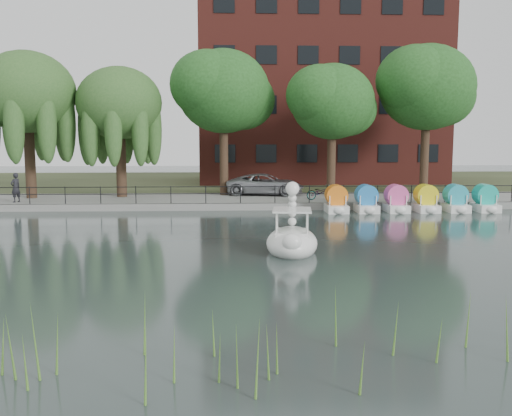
{
  "coord_description": "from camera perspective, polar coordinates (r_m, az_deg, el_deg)",
  "views": [
    {
      "loc": [
        -0.51,
        -19.47,
        4.34
      ],
      "look_at": [
        0.5,
        4.0,
        1.3
      ],
      "focal_mm": 40.0,
      "sensor_mm": 36.0,
      "label": 1
    }
  ],
  "objects": [
    {
      "name": "ground_plane",
      "position": [
        19.96,
        -0.94,
        -5.19
      ],
      "size": [
        120.0,
        120.0,
        0.0
      ],
      "primitive_type": "plane",
      "color": "#43514F"
    },
    {
      "name": "promenade",
      "position": [
        35.72,
        -1.63,
        0.72
      ],
      "size": [
        40.0,
        6.0,
        0.4
      ],
      "primitive_type": "cube",
      "color": "gray",
      "rests_on": "ground_plane"
    },
    {
      "name": "kerb",
      "position": [
        32.79,
        -1.55,
        0.12
      ],
      "size": [
        40.0,
        0.25,
        0.4
      ],
      "primitive_type": "cube",
      "color": "gray",
      "rests_on": "ground_plane"
    },
    {
      "name": "land_strip",
      "position": [
        49.65,
        -1.87,
        2.57
      ],
      "size": [
        60.0,
        22.0,
        0.36
      ],
      "primitive_type": "cube",
      "color": "#47512D",
      "rests_on": "ground_plane"
    },
    {
      "name": "railing",
      "position": [
        32.88,
        -1.57,
        1.8
      ],
      "size": [
        32.0,
        0.05,
        1.0
      ],
      "color": "black",
      "rests_on": "promenade"
    },
    {
      "name": "apartment_building",
      "position": [
        50.26,
        6.3,
        13.07
      ],
      "size": [
        20.0,
        10.07,
        18.0
      ],
      "color": "#4C1E16",
      "rests_on": "land_strip"
    },
    {
      "name": "willow_left",
      "position": [
        38.16,
        -21.96,
        10.65
      ],
      "size": [
        5.88,
        5.88,
        9.01
      ],
      "color": "#473323",
      "rests_on": "promenade"
    },
    {
      "name": "willow_mid",
      "position": [
        37.18,
        -13.51,
        10.12
      ],
      "size": [
        5.32,
        5.32,
        8.15
      ],
      "color": "#473323",
      "rests_on": "promenade"
    },
    {
      "name": "broadleaf_center",
      "position": [
        37.57,
        -3.27,
        11.52
      ],
      "size": [
        6.0,
        6.0,
        9.25
      ],
      "color": "#473323",
      "rests_on": "promenade"
    },
    {
      "name": "broadleaf_right",
      "position": [
        37.6,
        7.64,
        10.43
      ],
      "size": [
        5.4,
        5.4,
        8.32
      ],
      "color": "#473323",
      "rests_on": "promenade"
    },
    {
      "name": "broadleaf_far",
      "position": [
        40.25,
        16.74,
        11.43
      ],
      "size": [
        6.3,
        6.3,
        9.71
      ],
      "color": "#473323",
      "rests_on": "promenade"
    },
    {
      "name": "minivan",
      "position": [
        37.26,
        0.96,
        2.54
      ],
      "size": [
        3.58,
        6.11,
        1.6
      ],
      "primitive_type": "imported",
      "rotation": [
        0.0,
        0.0,
        1.4
      ],
      "color": "gray",
      "rests_on": "promenade"
    },
    {
      "name": "bicycle",
      "position": [
        34.75,
        6.45,
        1.65
      ],
      "size": [
        0.83,
        1.79,
        1.0
      ],
      "primitive_type": "imported",
      "rotation": [
        0.0,
        0.0,
        1.71
      ],
      "color": "gray",
      "rests_on": "promenade"
    },
    {
      "name": "pedestrian",
      "position": [
        36.06,
        -22.91,
        2.1
      ],
      "size": [
        0.78,
        0.86,
        1.98
      ],
      "primitive_type": "imported",
      "rotation": [
        0.0,
        0.0,
        4.19
      ],
      "color": "black",
      "rests_on": "promenade"
    },
    {
      "name": "swan_boat",
      "position": [
        21.2,
        3.61,
        -2.92
      ],
      "size": [
        2.21,
        3.19,
        2.55
      ],
      "rotation": [
        0.0,
        0.0,
        -0.11
      ],
      "color": "white",
      "rests_on": "ground_plane"
    },
    {
      "name": "pedal_boat_row",
      "position": [
        33.26,
        15.25,
        0.67
      ],
      "size": [
        9.65,
        1.7,
        1.4
      ],
      "color": "white",
      "rests_on": "ground_plane"
    },
    {
      "name": "reed_bank",
      "position": [
        10.94,
        11.24,
        -12.77
      ],
      "size": [
        24.0,
        2.4,
        1.2
      ],
      "color": "#669938",
      "rests_on": "ground_plane"
    }
  ]
}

